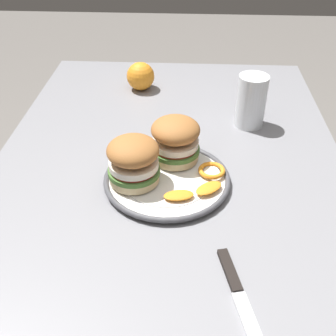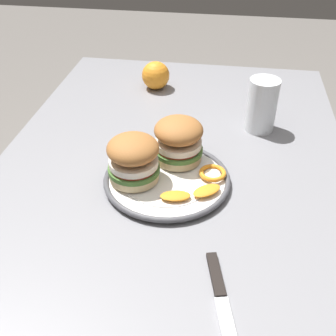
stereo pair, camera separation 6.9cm
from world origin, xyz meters
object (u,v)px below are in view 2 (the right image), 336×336
at_px(whole_orange, 156,75).
at_px(table_knife, 221,300).
at_px(sandwich_half_left, 133,158).
at_px(dinner_plate, 168,179).
at_px(dining_table, 164,231).
at_px(sandwich_half_right, 178,139).
at_px(drinking_glass, 261,109).

height_order(whole_orange, table_knife, whole_orange).
height_order(sandwich_half_left, whole_orange, sandwich_half_left).
bearing_deg(dinner_plate, table_knife, -155.65).
bearing_deg(dining_table, sandwich_half_right, -7.61).
distance_m(sandwich_half_left, whole_orange, 0.48).
relative_size(sandwich_half_left, whole_orange, 1.82).
relative_size(whole_orange, table_knife, 0.38).
bearing_deg(dining_table, table_knife, -151.83).
relative_size(sandwich_half_right, whole_orange, 1.81).
bearing_deg(dinner_plate, drinking_glass, -37.24).
relative_size(drinking_glass, table_knife, 0.63).
bearing_deg(sandwich_half_right, table_knife, -161.86).
distance_m(whole_orange, table_knife, 0.78).
xyz_separation_m(dinner_plate, whole_orange, (0.46, 0.11, 0.03)).
bearing_deg(dining_table, dinner_plate, -3.25).
height_order(dinner_plate, drinking_glass, drinking_glass).
bearing_deg(whole_orange, drinking_glass, -122.77).
height_order(dining_table, sandwich_half_left, sandwich_half_left).
bearing_deg(sandwich_half_left, dining_table, -110.44).
distance_m(drinking_glass, whole_orange, 0.37).
height_order(drinking_glass, table_knife, drinking_glass).
bearing_deg(dining_table, sandwich_half_left, 69.56).
bearing_deg(sandwich_half_right, dining_table, 172.39).
bearing_deg(drinking_glass, sandwich_half_left, 135.76).
bearing_deg(whole_orange, sandwich_half_left, -175.39).
bearing_deg(whole_orange, table_knife, -162.30).
xyz_separation_m(sandwich_half_left, drinking_glass, (0.28, -0.27, -0.01)).
relative_size(dinner_plate, drinking_glass, 2.00).
xyz_separation_m(sandwich_half_right, drinking_glass, (0.19, -0.19, -0.01)).
xyz_separation_m(sandwich_half_right, table_knife, (-0.36, -0.12, -0.07)).
relative_size(sandwich_half_right, drinking_glass, 1.11).
distance_m(sandwich_half_left, table_knife, 0.34).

